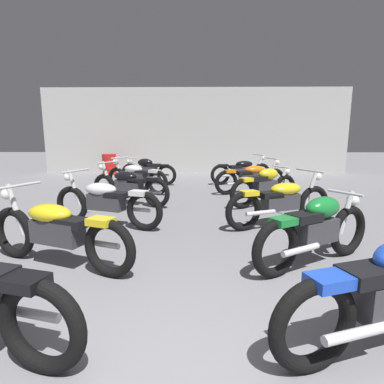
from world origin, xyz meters
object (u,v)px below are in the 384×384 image
Objects in this scene: motorcycle_left_row_1 at (57,230)px; motorcycle_right_row_5 at (242,170)px; motorcycle_right_row_4 at (252,177)px; motorcycle_left_row_5 at (148,170)px; oil_drum at (109,164)px; motorcycle_left_row_2 at (106,201)px; motorcycle_right_row_3 at (265,186)px; motorcycle_left_row_4 at (136,176)px; motorcycle_right_row_2 at (281,201)px; motorcycle_right_row_1 at (316,229)px; motorcycle_left_row_3 at (129,185)px.

motorcycle_right_row_5 is (3.16, 6.67, 0.00)m from motorcycle_left_row_1.
motorcycle_right_row_4 is (3.19, 4.95, 0.00)m from motorcycle_left_row_1.
motorcycle_left_row_5 is 2.26× the size of oil_drum.
motorcycle_left_row_2 reaches higher than motorcycle_right_row_3.
motorcycle_left_row_2 is 3.35m from motorcycle_left_row_4.
motorcycle_left_row_4 reaches higher than motorcycle_right_row_3.
motorcycle_right_row_2 is at bearing 1.17° from motorcycle_left_row_2.
oil_drum is at bearing 141.18° from motorcycle_right_row_4.
motorcycle_right_row_2 is at bearing 88.95° from motorcycle_right_row_1.
motorcycle_right_row_3 is at bearing 28.58° from motorcycle_left_row_2.
motorcycle_right_row_3 is 0.83× the size of motorcycle_right_row_5.
motorcycle_right_row_3 is (3.23, 3.42, 0.01)m from motorcycle_left_row_1.
motorcycle_left_row_1 is 1.07× the size of motorcycle_left_row_4.
motorcycle_left_row_2 is 1.19× the size of motorcycle_right_row_1.
motorcycle_right_row_4 is at bearing -89.05° from motorcycle_right_row_5.
motorcycle_right_row_1 is at bearing 1.58° from motorcycle_left_row_1.
motorcycle_right_row_5 is (3.06, 3.20, 0.00)m from motorcycle_left_row_3.
motorcycle_right_row_5 is (3.07, 4.97, 0.00)m from motorcycle_left_row_2.
motorcycle_left_row_5 is at bearing -177.40° from motorcycle_right_row_5.
motorcycle_left_row_4 is 0.92× the size of motorcycle_right_row_5.
motorcycle_left_row_2 is 3.07m from motorcycle_right_row_2.
motorcycle_right_row_4 is at bearing 57.25° from motorcycle_left_row_1.
motorcycle_right_row_5 is (-0.03, 1.72, 0.00)m from motorcycle_right_row_4.
motorcycle_left_row_1 is 3.12m from motorcycle_right_row_1.
motorcycle_left_row_1 is 3.48m from motorcycle_left_row_3.
motorcycle_left_row_5 is (0.10, 1.47, 0.01)m from motorcycle_left_row_4.
motorcycle_right_row_4 is (3.23, -0.10, 0.00)m from motorcycle_left_row_4.
motorcycle_left_row_4 is 4.44m from oil_drum.
motorcycle_left_row_4 is at bearing 153.40° from motorcycle_right_row_3.
motorcycle_left_row_3 is at bearing 89.56° from motorcycle_left_row_2.
motorcycle_right_row_3 is 1.53m from motorcycle_right_row_4.
motorcycle_left_row_4 reaches higher than motorcycle_right_row_1.
motorcycle_left_row_1 is 3.61m from motorcycle_right_row_2.
oil_drum is (-1.94, 9.08, -0.03)m from motorcycle_left_row_1.
motorcycle_left_row_5 is 0.92× the size of motorcycle_right_row_4.
motorcycle_right_row_5 reaches higher than oil_drum.
motorcycle_left_row_1 is at bearing -91.59° from motorcycle_left_row_3.
motorcycle_right_row_3 is at bearing -1.03° from motorcycle_left_row_3.
motorcycle_left_row_5 is at bearing 135.53° from motorcycle_right_row_3.
motorcycle_right_row_4 is at bearing 25.57° from motorcycle_left_row_3.
motorcycle_right_row_1 is 3.34m from motorcycle_right_row_3.
motorcycle_right_row_2 is 8.90m from oil_drum.
motorcycle_left_row_4 is 3.66m from motorcycle_right_row_3.
motorcycle_right_row_4 reaches higher than oil_drum.
motorcycle_right_row_2 is at bearing -90.10° from motorcycle_right_row_5.
motorcycle_right_row_2 is at bearing -92.68° from motorcycle_right_row_3.
motorcycle_left_row_5 is (-0.03, 4.82, 0.01)m from motorcycle_left_row_2.
motorcycle_left_row_4 is 3.23m from motorcycle_right_row_4.
motorcycle_left_row_4 is (-0.04, 5.06, 0.00)m from motorcycle_left_row_1.
motorcycle_left_row_3 and motorcycle_right_row_4 have the same top height.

